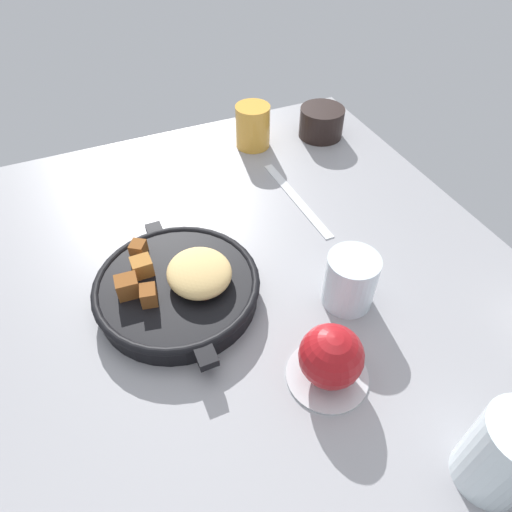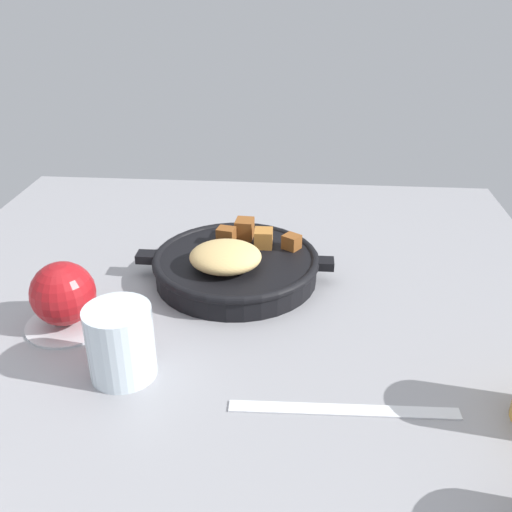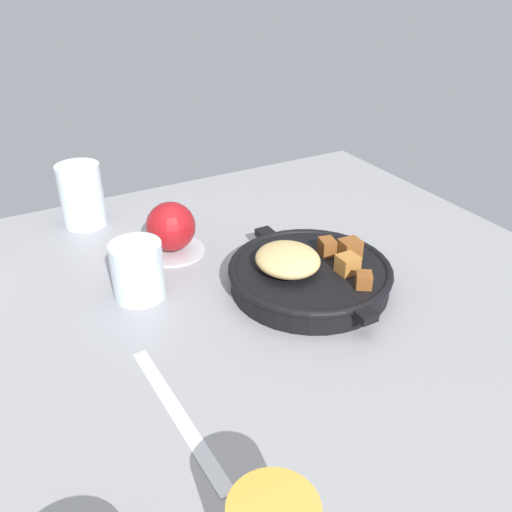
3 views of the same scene
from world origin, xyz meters
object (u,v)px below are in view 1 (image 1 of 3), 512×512
Objects in this scene: red_apple at (331,356)px; water_glass_tall at (505,454)px; butter_knife at (296,198)px; water_glass_short at (350,280)px; juice_glass_amber at (253,126)px; cast_iron_skillet at (179,288)px; coffee_mug_dark at (321,122)px.

water_glass_tall reaches higher than red_apple.
butter_knife is 2.80× the size of water_glass_short.
juice_glass_amber is (-68.93, 2.87, -1.13)cm from water_glass_tall.
cast_iron_skillet is 41.89cm from juice_glass_amber.
juice_glass_amber is (-33.31, 25.34, 1.82)cm from cast_iron_skillet.
red_apple is 0.91× the size of juice_glass_amber.
cast_iron_skillet is at bearing -113.74° from water_glass_short.
cast_iron_skillet is 2.54× the size of water_glass_tall.
water_glass_tall reaches higher than cast_iron_skillet.
cast_iron_skillet is 3.37× the size of water_glass_short.
coffee_mug_dark is at bearing 138.45° from butter_knife.
cast_iron_skillet is at bearing -145.66° from red_apple.
red_apple is 0.85× the size of coffee_mug_dark.
water_glass_tall is (16.69, 9.53, 0.92)cm from red_apple.
butter_knife is at bearing 170.44° from water_glass_short.
red_apple is 12.77cm from water_glass_short.
water_glass_tall is (35.61, 22.46, 2.94)cm from cast_iron_skillet.
coffee_mug_dark is at bearing 155.63° from water_glass_short.
water_glass_tall is at bearing -14.61° from coffee_mug_dark.
juice_glass_amber reaches higher than butter_knife.
coffee_mug_dark is (-66.85, 17.43, -2.37)cm from water_glass_tall.
red_apple is 0.72× the size of water_glass_tall.
cast_iron_skillet is at bearing -147.76° from water_glass_tall.
water_glass_short is (9.44, 21.47, 1.63)cm from cast_iron_skillet.
water_glass_tall is 1.32× the size of water_glass_short.
juice_glass_amber is (-19.47, -0.05, 4.07)cm from butter_knife.
red_apple is 0.95× the size of water_glass_short.
juice_glass_amber is (-2.07, -14.55, 1.24)cm from coffee_mug_dark.
juice_glass_amber is at bearing -98.11° from coffee_mug_dark.
butter_knife is at bearing 118.61° from cast_iron_skillet.
coffee_mug_dark is (-31.24, 39.89, 0.57)cm from cast_iron_skillet.
water_glass_tall is 69.13cm from coffee_mug_dark.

